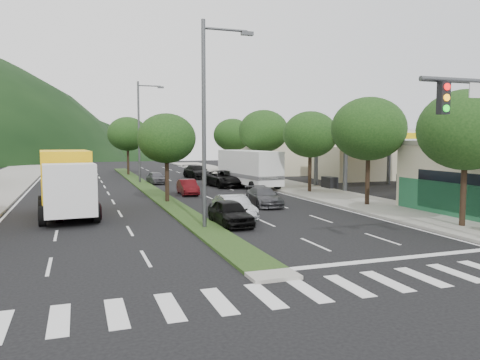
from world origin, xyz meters
name	(u,v)px	position (x,y,z in m)	size (l,w,h in m)	color
ground	(267,273)	(0.00, 0.00, 0.00)	(160.00, 160.00, 0.00)	black
sidewalk_right	(289,186)	(12.50, 25.00, 0.07)	(5.00, 90.00, 0.15)	gray
median	(147,188)	(0.00, 28.00, 0.06)	(1.60, 56.00, 0.12)	#193312
crosswalk	(294,292)	(0.00, -2.00, 0.01)	(19.00, 2.20, 0.01)	silver
gas_canopy	(370,136)	(19.00, 22.00, 4.65)	(12.20, 8.20, 5.25)	silver
bldg_right_far	(276,152)	(19.50, 44.00, 2.60)	(10.00, 16.00, 5.20)	beige
tree_r_a	(466,130)	(12.00, 4.00, 4.82)	(4.60, 4.60, 6.63)	black
tree_r_b	(369,129)	(12.00, 12.00, 5.04)	(4.80, 4.80, 6.94)	black
tree_r_c	(310,135)	(12.00, 20.00, 4.75)	(4.40, 4.40, 6.48)	black
tree_r_d	(264,131)	(12.00, 30.00, 5.18)	(5.00, 5.00, 7.17)	black
tree_r_e	(232,135)	(12.00, 40.00, 4.89)	(4.60, 4.60, 6.71)	black
tree_med_near	(166,138)	(0.00, 18.00, 4.43)	(4.00, 4.00, 6.02)	black
tree_med_far	(128,134)	(0.00, 44.00, 5.01)	(4.80, 4.80, 6.94)	black
streetlight_near	(208,114)	(0.21, 8.00, 5.58)	(2.60, 0.25, 10.00)	#47494C
streetlight_mid	(141,127)	(0.21, 33.00, 5.58)	(2.60, 0.25, 10.00)	#47494C
sedan_silver	(234,207)	(2.26, 10.19, 0.65)	(1.38, 3.96, 1.31)	#B1B4BA
suv_maroon	(77,205)	(-5.89, 13.88, 0.69)	(2.30, 4.98, 1.39)	black
car_queue_a	(230,213)	(1.50, 8.56, 0.65)	(1.55, 3.84, 1.31)	black
car_queue_b	(264,197)	(5.73, 14.44, 0.61)	(1.70, 4.17, 1.21)	#424347
car_queue_c	(188,187)	(2.40, 22.22, 0.60)	(1.27, 3.63, 1.20)	#4D0C10
car_queue_d	(224,179)	(6.95, 27.22, 0.75)	(2.49, 5.40, 1.50)	black
car_queue_e	(156,178)	(1.50, 32.22, 0.60)	(1.41, 3.50, 1.19)	#535359
car_queue_f	(197,172)	(6.90, 37.22, 0.73)	(2.05, 5.03, 1.46)	black
box_truck	(66,185)	(-6.42, 14.35, 1.76)	(3.38, 7.71, 3.72)	silver
motorhome	(249,168)	(8.87, 25.86, 1.78)	(3.49, 8.91, 3.34)	silver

